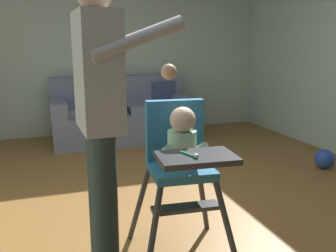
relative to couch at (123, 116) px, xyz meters
The scene contains 6 objects.
ground 2.52m from the couch, 91.79° to the right, with size 6.33×7.57×0.10m, color olive.
wall_far 1.13m from the couch, 98.54° to the left, with size 5.53×0.06×2.65m, color #B3C8B9.
couch is the anchor object (origin of this frame).
high_chair 3.01m from the couch, 95.07° to the right, with size 0.65×0.76×0.97m.
adult_standing 3.14m from the couch, 103.71° to the right, with size 0.52×0.49×1.65m.
toy_ball 2.63m from the couch, 47.23° to the right, with size 0.21×0.21×0.21m, color #284CB7.
Camera 1 is at (-0.92, -2.43, 1.30)m, focal length 39.11 mm.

